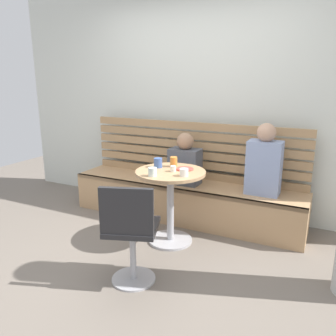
# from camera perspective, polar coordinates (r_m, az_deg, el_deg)

# --- Properties ---
(ground) EXTENTS (8.00, 8.00, 0.00)m
(ground) POSITION_cam_1_polar(r_m,az_deg,el_deg) (3.14, -6.44, -16.11)
(ground) COLOR #70665B
(back_wall) EXTENTS (5.20, 0.10, 2.90)m
(back_wall) POSITION_cam_1_polar(r_m,az_deg,el_deg) (4.16, 5.45, 12.62)
(back_wall) COLOR silver
(back_wall) RESTS_ON ground
(booth_bench) EXTENTS (2.70, 0.52, 0.44)m
(booth_bench) POSITION_cam_1_polar(r_m,az_deg,el_deg) (4.00, 2.75, -5.45)
(booth_bench) COLOR tan
(booth_bench) RESTS_ON ground
(booth_backrest) EXTENTS (2.65, 0.04, 0.67)m
(booth_backrest) POSITION_cam_1_polar(r_m,az_deg,el_deg) (4.06, 4.21, 3.01)
(booth_backrest) COLOR #A68157
(booth_backrest) RESTS_ON booth_bench
(cafe_table) EXTENTS (0.68, 0.68, 0.74)m
(cafe_table) POSITION_cam_1_polar(r_m,az_deg,el_deg) (3.36, 0.41, -4.13)
(cafe_table) COLOR #ADADB2
(cafe_table) RESTS_ON ground
(white_chair) EXTENTS (0.51, 0.51, 0.85)m
(white_chair) POSITION_cam_1_polar(r_m,az_deg,el_deg) (2.70, -6.28, -10.40)
(white_chair) COLOR #ADADB2
(white_chair) RESTS_ON ground
(person_adult) EXTENTS (0.34, 0.22, 0.73)m
(person_adult) POSITION_cam_1_polar(r_m,az_deg,el_deg) (3.61, 15.73, 0.82)
(person_adult) COLOR #8C9EC6
(person_adult) RESTS_ON booth_bench
(person_child_left) EXTENTS (0.34, 0.22, 0.58)m
(person_child_left) POSITION_cam_1_polar(r_m,az_deg,el_deg) (3.84, 2.84, 1.04)
(person_child_left) COLOR #4C515B
(person_child_left) RESTS_ON booth_bench
(cup_ceramic_white) EXTENTS (0.08, 0.08, 0.07)m
(cup_ceramic_white) POSITION_cam_1_polar(r_m,az_deg,el_deg) (3.11, 2.67, -0.73)
(cup_ceramic_white) COLOR white
(cup_ceramic_white) RESTS_ON cafe_table
(cup_glass_short) EXTENTS (0.08, 0.08, 0.08)m
(cup_glass_short) POSITION_cam_1_polar(r_m,az_deg,el_deg) (3.11, -2.61, -0.65)
(cup_glass_short) COLOR silver
(cup_glass_short) RESTS_ON cafe_table
(cup_tumbler_orange) EXTENTS (0.07, 0.07, 0.10)m
(cup_tumbler_orange) POSITION_cam_1_polar(r_m,az_deg,el_deg) (3.43, 0.95, 1.04)
(cup_tumbler_orange) COLOR orange
(cup_tumbler_orange) RESTS_ON cafe_table
(cup_espresso_small) EXTENTS (0.06, 0.06, 0.05)m
(cup_espresso_small) POSITION_cam_1_polar(r_m,az_deg,el_deg) (3.26, 0.87, -0.11)
(cup_espresso_small) COLOR silver
(cup_espresso_small) RESTS_ON cafe_table
(cup_mug_blue) EXTENTS (0.08, 0.08, 0.09)m
(cup_mug_blue) POSITION_cam_1_polar(r_m,az_deg,el_deg) (3.41, -1.67, 0.88)
(cup_mug_blue) COLOR #3D5B9E
(cup_mug_blue) RESTS_ON cafe_table
(plate_small) EXTENTS (0.17, 0.17, 0.01)m
(plate_small) POSITION_cam_1_polar(r_m,az_deg,el_deg) (3.34, 2.81, -0.16)
(plate_small) COLOR #DB4C42
(plate_small) RESTS_ON cafe_table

